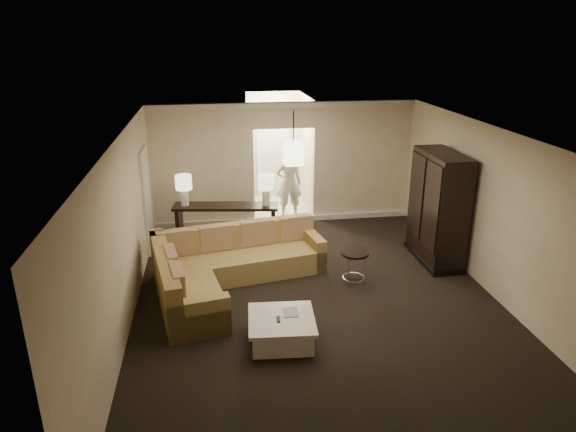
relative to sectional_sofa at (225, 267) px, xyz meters
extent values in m
plane|color=black|center=(1.51, -0.89, -0.37)|extent=(8.00, 8.00, 0.00)
cube|color=beige|center=(1.51, 3.11, 1.03)|extent=(6.00, 0.04, 2.80)
cube|color=beige|center=(1.51, -4.89, 1.03)|extent=(6.00, 0.04, 2.80)
cube|color=beige|center=(-1.49, -0.89, 1.03)|extent=(0.04, 8.00, 2.80)
cube|color=beige|center=(4.51, -0.89, 1.03)|extent=(0.04, 8.00, 2.80)
cube|color=white|center=(1.51, -0.89, 2.43)|extent=(6.00, 8.00, 0.02)
cube|color=silver|center=(1.51, 3.06, 2.36)|extent=(6.00, 0.10, 0.12)
cube|color=silver|center=(1.51, 3.06, -0.31)|extent=(6.00, 0.10, 0.12)
cube|color=silver|center=(-1.46, 1.91, 0.68)|extent=(0.05, 0.90, 2.10)
cube|color=silver|center=(1.51, 4.11, -0.37)|extent=(1.40, 2.00, 0.01)
cube|color=beige|center=(0.81, 4.11, 1.03)|extent=(0.04, 2.00, 2.80)
cube|color=beige|center=(2.21, 4.11, 1.03)|extent=(0.04, 2.00, 2.80)
cube|color=beige|center=(1.51, 5.11, 1.03)|extent=(1.40, 0.04, 2.80)
cube|color=silver|center=(1.51, 5.08, 0.68)|extent=(0.90, 0.05, 2.10)
cube|color=brown|center=(0.30, 0.40, -0.15)|extent=(3.19, 1.47, 0.43)
cube|color=brown|center=(-0.54, -0.96, -0.15)|extent=(1.17, 1.58, 0.43)
cube|color=brown|center=(0.24, 0.73, 0.30)|extent=(3.07, 0.81, 0.47)
cube|color=brown|center=(-0.97, -0.52, 0.30)|extent=(0.70, 2.46, 0.47)
cube|color=brown|center=(1.71, 0.66, -0.05)|extent=(0.37, 0.94, 0.64)
cube|color=brown|center=(-0.43, -1.57, -0.05)|extent=(0.94, 0.37, 0.64)
cube|color=#886448|center=(-0.86, 0.47, 0.32)|extent=(0.66, 0.28, 0.47)
cube|color=#886448|center=(-0.11, 0.61, 0.32)|extent=(0.66, 0.28, 0.47)
cube|color=#886448|center=(0.65, 0.75, 0.32)|extent=(0.66, 0.28, 0.47)
cube|color=#886448|center=(1.41, 0.90, 0.32)|extent=(0.66, 0.28, 0.47)
cube|color=#886448|center=(-0.87, -0.40, 0.32)|extent=(0.27, 0.63, 0.47)
cube|color=#886448|center=(-0.73, -1.10, 0.32)|extent=(0.27, 0.63, 0.47)
cube|color=silver|center=(0.75, -1.85, -0.21)|extent=(0.92, 0.92, 0.32)
cube|color=silver|center=(0.75, -1.85, -0.01)|extent=(1.02, 1.02, 0.06)
cube|color=black|center=(0.70, -1.89, 0.02)|extent=(0.06, 0.16, 0.02)
cube|color=#BAAEA2|center=(0.91, -1.71, 0.02)|extent=(0.23, 0.30, 0.01)
cube|color=black|center=(0.11, 1.99, 0.45)|extent=(2.24, 0.81, 0.06)
cube|color=black|center=(-0.87, 2.13, 0.03)|extent=(0.14, 0.45, 0.80)
cube|color=black|center=(1.10, 1.85, 0.03)|extent=(0.14, 0.45, 0.80)
cube|color=black|center=(0.11, 1.99, -0.25)|extent=(2.13, 0.74, 0.04)
cube|color=black|center=(4.11, 0.50, 0.71)|extent=(0.60, 1.44, 2.16)
cube|color=black|center=(3.81, 0.14, 0.87)|extent=(0.03, 0.64, 1.64)
cube|color=black|center=(3.81, 0.86, 0.87)|extent=(0.03, 0.64, 1.64)
cube|color=black|center=(4.11, 0.50, -0.32)|extent=(0.64, 1.50, 0.10)
cylinder|color=black|center=(2.28, -0.24, 0.22)|extent=(0.49, 0.49, 0.04)
torus|color=silver|center=(2.28, -0.24, -0.26)|extent=(0.40, 0.40, 0.03)
cylinder|color=silver|center=(2.46, -0.30, -0.08)|extent=(0.03, 0.03, 0.58)
cylinder|color=silver|center=(2.25, -0.05, -0.08)|extent=(0.03, 0.03, 0.58)
cylinder|color=silver|center=(2.14, -0.36, -0.08)|extent=(0.03, 0.03, 0.58)
cylinder|color=silver|center=(-0.72, 2.11, 0.65)|extent=(0.16, 0.16, 0.35)
cylinder|color=beige|center=(-0.72, 2.11, 0.97)|extent=(0.34, 0.34, 0.30)
cylinder|color=silver|center=(0.95, 1.87, 0.65)|extent=(0.16, 0.16, 0.35)
cylinder|color=beige|center=(0.95, 1.87, 0.97)|extent=(0.34, 0.34, 0.30)
cylinder|color=black|center=(1.51, 1.81, 2.13)|extent=(0.02, 0.02, 0.60)
cube|color=beige|center=(1.51, 1.81, 1.58)|extent=(0.38, 0.38, 0.48)
imported|color=#ECE2C8|center=(1.67, 3.41, 0.56)|extent=(0.70, 0.50, 1.85)
camera|label=1|loc=(-0.12, -8.22, 3.93)|focal=32.00mm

